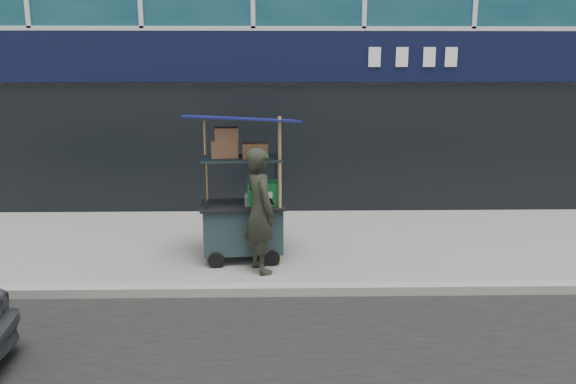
{
  "coord_description": "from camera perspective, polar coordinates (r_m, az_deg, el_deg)",
  "views": [
    {
      "loc": [
        0.41,
        -6.63,
        2.73
      ],
      "look_at": [
        0.57,
        1.2,
        0.98
      ],
      "focal_mm": 35.0,
      "sensor_mm": 36.0,
      "label": 1
    }
  ],
  "objects": [
    {
      "name": "vendor_cart",
      "position": [
        8.02,
        -4.53,
        -1.75
      ],
      "size": [
        1.67,
        1.25,
        2.12
      ],
      "rotation": [
        0.0,
        0.0,
        0.09
      ],
      "color": "#19272A",
      "rests_on": "ground"
    },
    {
      "name": "curb",
      "position": [
        6.97,
        -4.53,
        -9.93
      ],
      "size": [
        80.0,
        0.18,
        0.12
      ],
      "primitive_type": "cube",
      "color": "gray",
      "rests_on": "ground"
    },
    {
      "name": "ground",
      "position": [
        7.18,
        -4.43,
        -9.76
      ],
      "size": [
        80.0,
        80.0,
        0.0
      ],
      "primitive_type": "plane",
      "color": "slate",
      "rests_on": "ground"
    },
    {
      "name": "vendor_man",
      "position": [
        7.51,
        -2.84,
        -1.88
      ],
      "size": [
        0.63,
        0.73,
        1.7
      ],
      "primitive_type": "imported",
      "rotation": [
        0.0,
        0.0,
        1.99
      ],
      "color": "black",
      "rests_on": "ground"
    }
  ]
}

